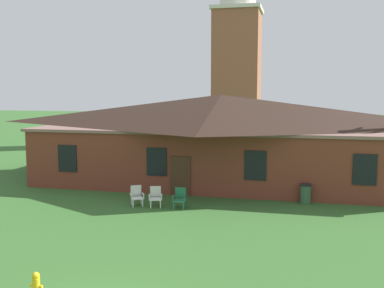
{
  "coord_description": "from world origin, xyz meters",
  "views": [
    {
      "loc": [
        4.55,
        -8.82,
        5.53
      ],
      "look_at": [
        0.54,
        8.39,
        3.41
      ],
      "focal_mm": 41.96,
      "sensor_mm": 36.0,
      "label": 1
    }
  ],
  "objects_px": {
    "lawn_chair_left_end": "(180,198)",
    "fire_hydrant": "(36,287)",
    "lawn_chair_by_porch": "(137,195)",
    "lawn_chair_near_door": "(156,196)",
    "trash_bin": "(306,194)"
  },
  "relations": [
    {
      "from": "lawn_chair_left_end",
      "to": "fire_hydrant",
      "type": "bearing_deg",
      "value": -97.44
    },
    {
      "from": "lawn_chair_by_porch",
      "to": "lawn_chair_left_end",
      "type": "relative_size",
      "value": 1.0
    },
    {
      "from": "lawn_chair_by_porch",
      "to": "lawn_chair_left_end",
      "type": "bearing_deg",
      "value": 0.44
    },
    {
      "from": "lawn_chair_left_end",
      "to": "fire_hydrant",
      "type": "height_order",
      "value": "lawn_chair_left_end"
    },
    {
      "from": "lawn_chair_near_door",
      "to": "trash_bin",
      "type": "height_order",
      "value": "trash_bin"
    },
    {
      "from": "lawn_chair_by_porch",
      "to": "lawn_chair_left_end",
      "type": "height_order",
      "value": "same"
    },
    {
      "from": "lawn_chair_by_porch",
      "to": "lawn_chair_near_door",
      "type": "xyz_separation_m",
      "value": [
        0.95,
        0.02,
        0.0
      ]
    },
    {
      "from": "trash_bin",
      "to": "lawn_chair_left_end",
      "type": "bearing_deg",
      "value": -159.6
    },
    {
      "from": "fire_hydrant",
      "to": "trash_bin",
      "type": "distance_m",
      "value": 14.05
    },
    {
      "from": "lawn_chair_left_end",
      "to": "fire_hydrant",
      "type": "relative_size",
      "value": 1.21
    },
    {
      "from": "trash_bin",
      "to": "fire_hydrant",
      "type": "bearing_deg",
      "value": -120.31
    },
    {
      "from": "lawn_chair_near_door",
      "to": "fire_hydrant",
      "type": "bearing_deg",
      "value": -90.53
    },
    {
      "from": "lawn_chair_near_door",
      "to": "lawn_chair_left_end",
      "type": "bearing_deg",
      "value": -0.39
    },
    {
      "from": "lawn_chair_near_door",
      "to": "lawn_chair_by_porch",
      "type": "bearing_deg",
      "value": -178.5
    },
    {
      "from": "lawn_chair_near_door",
      "to": "lawn_chair_left_end",
      "type": "xyz_separation_m",
      "value": [
        1.21,
        -0.01,
        0.0
      ]
    }
  ]
}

